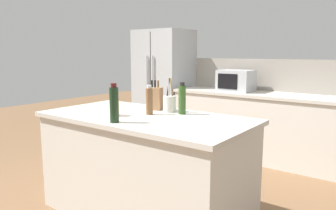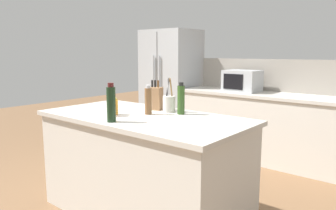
# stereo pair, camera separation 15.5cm
# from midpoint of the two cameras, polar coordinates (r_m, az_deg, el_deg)

# --- Properties ---
(back_counter_run) EXTENTS (2.66, 0.66, 0.94)m
(back_counter_run) POSITION_cam_midpoint_polar(r_m,az_deg,el_deg) (4.74, 15.56, -3.67)
(back_counter_run) COLOR beige
(back_counter_run) RESTS_ON ground_plane
(wall_backsplash) EXTENTS (2.62, 0.03, 0.46)m
(wall_backsplash) POSITION_cam_midpoint_polar(r_m,az_deg,el_deg) (4.93, 17.25, 4.97)
(wall_backsplash) COLOR gray
(wall_backsplash) RESTS_ON back_counter_run
(kitchen_island) EXTENTS (1.92, 0.96, 0.94)m
(kitchen_island) POSITION_cam_midpoint_polar(r_m,az_deg,el_deg) (3.06, -5.48, -10.50)
(kitchen_island) COLOR beige
(kitchen_island) RESTS_ON ground_plane
(refrigerator) EXTENTS (0.85, 0.75, 1.86)m
(refrigerator) POSITION_cam_midpoint_polar(r_m,az_deg,el_deg) (5.59, -1.48, 3.37)
(refrigerator) COLOR #ADB2B7
(refrigerator) RESTS_ON ground_plane
(microwave) EXTENTS (0.48, 0.39, 0.30)m
(microwave) POSITION_cam_midpoint_polar(r_m,az_deg,el_deg) (4.82, 10.87, 4.19)
(microwave) COLOR #ADB2B7
(microwave) RESTS_ON back_counter_run
(knife_block) EXTENTS (0.15, 0.13, 0.29)m
(knife_block) POSITION_cam_midpoint_polar(r_m,az_deg,el_deg) (3.20, -3.65, 1.17)
(knife_block) COLOR #936B47
(knife_block) RESTS_ON kitchen_island
(utensil_crock) EXTENTS (0.12, 0.12, 0.32)m
(utensil_crock) POSITION_cam_midpoint_polar(r_m,az_deg,el_deg) (3.09, -1.16, 0.32)
(utensil_crock) COLOR beige
(utensil_crock) RESTS_ON kitchen_island
(pepper_grinder) EXTENTS (0.06, 0.06, 0.27)m
(pepper_grinder) POSITION_cam_midpoint_polar(r_m,az_deg,el_deg) (2.96, -4.83, 0.75)
(pepper_grinder) COLOR brown
(pepper_grinder) RESTS_ON kitchen_island
(wine_bottle) EXTENTS (0.07, 0.07, 0.32)m
(wine_bottle) POSITION_cam_midpoint_polar(r_m,az_deg,el_deg) (2.66, -11.02, 0.15)
(wine_bottle) COLOR black
(wine_bottle) RESTS_ON kitchen_island
(honey_jar) EXTENTS (0.07, 0.07, 0.15)m
(honey_jar) POSITION_cam_midpoint_polar(r_m,az_deg,el_deg) (2.98, -10.67, -0.37)
(honey_jar) COLOR gold
(honey_jar) RESTS_ON kitchen_island
(hot_sauce_bottle) EXTENTS (0.05, 0.05, 0.15)m
(hot_sauce_bottle) POSITION_cam_midpoint_polar(r_m,az_deg,el_deg) (2.91, -10.89, -0.63)
(hot_sauce_bottle) COLOR red
(hot_sauce_bottle) RESTS_ON kitchen_island
(olive_oil_bottle) EXTENTS (0.07, 0.07, 0.29)m
(olive_oil_bottle) POSITION_cam_midpoint_polar(r_m,az_deg,el_deg) (2.97, 0.98, 1.02)
(olive_oil_bottle) COLOR #2D4C1E
(olive_oil_bottle) RESTS_ON kitchen_island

